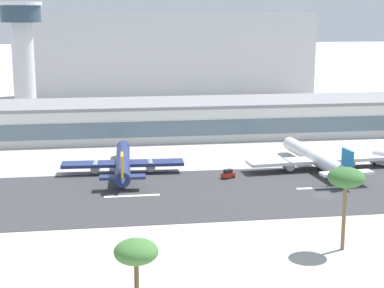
{
  "coord_description": "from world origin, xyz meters",
  "views": [
    {
      "loc": [
        -47.01,
        -121.49,
        38.65
      ],
      "look_at": [
        -24.74,
        29.75,
        5.93
      ],
      "focal_mm": 57.15,
      "sensor_mm": 36.0,
      "label": 1
    }
  ],
  "objects_px": {
    "terminal_building": "(192,118)",
    "distant_hotel_block": "(166,55)",
    "control_tower": "(23,49)",
    "palm_tree_1": "(136,254)",
    "airliner_gold_tail_gate_1": "(123,163)",
    "palm_tree_2": "(346,179)",
    "airliner_blue_tail_gate_2": "(319,160)",
    "service_baggage_tug_0": "(228,174)"
  },
  "relations": [
    {
      "from": "airliner_gold_tail_gate_1",
      "to": "service_baggage_tug_0",
      "type": "height_order",
      "value": "airliner_gold_tail_gate_1"
    },
    {
      "from": "control_tower",
      "to": "service_baggage_tug_0",
      "type": "height_order",
      "value": "control_tower"
    },
    {
      "from": "airliner_gold_tail_gate_1",
      "to": "palm_tree_2",
      "type": "xyz_separation_m",
      "value": [
        34.49,
        -55.1,
        9.59
      ]
    },
    {
      "from": "distant_hotel_block",
      "to": "service_baggage_tug_0",
      "type": "bearing_deg",
      "value": -90.24
    },
    {
      "from": "airliner_gold_tail_gate_1",
      "to": "airliner_blue_tail_gate_2",
      "type": "xyz_separation_m",
      "value": [
        48.73,
        -3.98,
        0.12
      ]
    },
    {
      "from": "control_tower",
      "to": "airliner_gold_tail_gate_1",
      "type": "distance_m",
      "value": 89.17
    },
    {
      "from": "control_tower",
      "to": "distant_hotel_block",
      "type": "height_order",
      "value": "control_tower"
    },
    {
      "from": "palm_tree_2",
      "to": "control_tower",
      "type": "bearing_deg",
      "value": 116.3
    },
    {
      "from": "terminal_building",
      "to": "distant_hotel_block",
      "type": "height_order",
      "value": "distant_hotel_block"
    },
    {
      "from": "airliner_gold_tail_gate_1",
      "to": "palm_tree_2",
      "type": "height_order",
      "value": "palm_tree_2"
    },
    {
      "from": "palm_tree_1",
      "to": "control_tower",
      "type": "bearing_deg",
      "value": 101.04
    },
    {
      "from": "control_tower",
      "to": "airliner_blue_tail_gate_2",
      "type": "relative_size",
      "value": 1.02
    },
    {
      "from": "palm_tree_2",
      "to": "airliner_blue_tail_gate_2",
      "type": "bearing_deg",
      "value": 74.44
    },
    {
      "from": "palm_tree_1",
      "to": "palm_tree_2",
      "type": "bearing_deg",
      "value": 34.27
    },
    {
      "from": "airliner_blue_tail_gate_2",
      "to": "control_tower",
      "type": "bearing_deg",
      "value": 39.74
    },
    {
      "from": "airliner_gold_tail_gate_1",
      "to": "service_baggage_tug_0",
      "type": "relative_size",
      "value": 11.13
    },
    {
      "from": "terminal_building",
      "to": "control_tower",
      "type": "relative_size",
      "value": 3.75
    },
    {
      "from": "service_baggage_tug_0",
      "to": "airliner_gold_tail_gate_1",
      "type": "bearing_deg",
      "value": -46.21
    },
    {
      "from": "control_tower",
      "to": "terminal_building",
      "type": "bearing_deg",
      "value": -31.03
    },
    {
      "from": "control_tower",
      "to": "service_baggage_tug_0",
      "type": "distance_m",
      "value": 107.69
    },
    {
      "from": "distant_hotel_block",
      "to": "airliner_blue_tail_gate_2",
      "type": "relative_size",
      "value": 3.18
    },
    {
      "from": "airliner_blue_tail_gate_2",
      "to": "palm_tree_2",
      "type": "xyz_separation_m",
      "value": [
        -14.23,
        -51.12,
        9.47
      ]
    },
    {
      "from": "terminal_building",
      "to": "control_tower",
      "type": "bearing_deg",
      "value": 148.97
    },
    {
      "from": "distant_hotel_block",
      "to": "palm_tree_2",
      "type": "distance_m",
      "value": 193.42
    },
    {
      "from": "distant_hotel_block",
      "to": "airliner_gold_tail_gate_1",
      "type": "distance_m",
      "value": 141.29
    },
    {
      "from": "airliner_gold_tail_gate_1",
      "to": "palm_tree_2",
      "type": "distance_m",
      "value": 65.71
    },
    {
      "from": "palm_tree_1",
      "to": "palm_tree_2",
      "type": "height_order",
      "value": "palm_tree_2"
    },
    {
      "from": "terminal_building",
      "to": "control_tower",
      "type": "distance_m",
      "value": 68.6
    },
    {
      "from": "control_tower",
      "to": "palm_tree_1",
      "type": "height_order",
      "value": "control_tower"
    },
    {
      "from": "airliner_gold_tail_gate_1",
      "to": "airliner_blue_tail_gate_2",
      "type": "bearing_deg",
      "value": -92.31
    },
    {
      "from": "airliner_gold_tail_gate_1",
      "to": "terminal_building",
      "type": "bearing_deg",
      "value": -25.06
    },
    {
      "from": "terminal_building",
      "to": "palm_tree_2",
      "type": "xyz_separation_m",
      "value": [
        10.61,
        -101.12,
        6.63
      ]
    },
    {
      "from": "terminal_building",
      "to": "palm_tree_1",
      "type": "relative_size",
      "value": 12.41
    },
    {
      "from": "terminal_building",
      "to": "airliner_gold_tail_gate_1",
      "type": "relative_size",
      "value": 4.02
    },
    {
      "from": "palm_tree_1",
      "to": "airliner_blue_tail_gate_2",
      "type": "bearing_deg",
      "value": 56.53
    },
    {
      "from": "terminal_building",
      "to": "airliner_blue_tail_gate_2",
      "type": "distance_m",
      "value": 55.91
    },
    {
      "from": "control_tower",
      "to": "palm_tree_1",
      "type": "distance_m",
      "value": 162.79
    },
    {
      "from": "service_baggage_tug_0",
      "to": "palm_tree_2",
      "type": "xyz_separation_m",
      "value": [
        9.8,
        -46.93,
        11.19
      ]
    },
    {
      "from": "palm_tree_2",
      "to": "service_baggage_tug_0",
      "type": "bearing_deg",
      "value": 101.79
    },
    {
      "from": "distant_hotel_block",
      "to": "palm_tree_2",
      "type": "bearing_deg",
      "value": -87.27
    },
    {
      "from": "distant_hotel_block",
      "to": "palm_tree_1",
      "type": "height_order",
      "value": "distant_hotel_block"
    },
    {
      "from": "control_tower",
      "to": "distant_hotel_block",
      "type": "bearing_deg",
      "value": 45.38
    }
  ]
}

